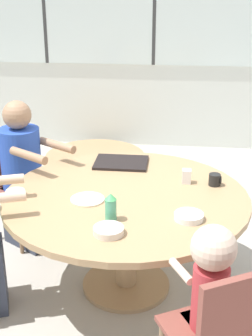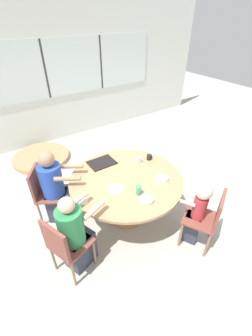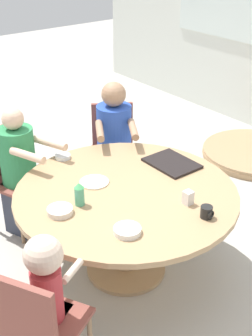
% 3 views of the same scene
% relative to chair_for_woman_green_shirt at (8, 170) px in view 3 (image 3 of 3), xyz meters
% --- Properties ---
extents(ground_plane, '(16.00, 16.00, 0.00)m').
position_rel_chair_for_woman_green_shirt_xyz_m(ground_plane, '(1.08, 0.40, -0.54)').
color(ground_plane, '#B2ADA3').
extents(dining_table, '(1.57, 1.57, 0.70)m').
position_rel_chair_for_woman_green_shirt_xyz_m(dining_table, '(1.08, 0.40, 0.05)').
color(dining_table, tan).
rests_on(dining_table, ground_plane).
extents(chair_for_woman_green_shirt, '(0.51, 0.51, 0.89)m').
position_rel_chair_for_woman_green_shirt_xyz_m(chair_for_woman_green_shirt, '(0.00, 0.00, 0.00)').
color(chair_for_woman_green_shirt, brown).
rests_on(chair_for_woman_green_shirt, ground_plane).
extents(chair_for_man_blue_shirt, '(0.55, 0.55, 0.89)m').
position_rel_chair_for_woman_green_shirt_xyz_m(chair_for_man_blue_shirt, '(0.10, 1.01, 0.00)').
color(chair_for_man_blue_shirt, brown).
rests_on(chair_for_man_blue_shirt, ground_plane).
extents(chair_for_toddler, '(0.54, 0.54, 0.89)m').
position_rel_chair_for_woman_green_shirt_xyz_m(chair_for_toddler, '(1.63, -0.62, 0.00)').
color(chair_for_toddler, brown).
rests_on(chair_for_toddler, ground_plane).
extents(person_woman_green_shirt, '(0.58, 0.45, 1.11)m').
position_rel_chair_for_woman_green_shirt_xyz_m(person_woman_green_shirt, '(0.15, 0.06, -0.03)').
color(person_woman_green_shirt, '#333847').
rests_on(person_woman_green_shirt, ground_plane).
extents(person_man_blue_shirt, '(0.63, 0.55, 1.16)m').
position_rel_chair_for_woman_green_shirt_xyz_m(person_man_blue_shirt, '(0.24, 0.93, -0.01)').
color(person_man_blue_shirt, '#333847').
rests_on(person_man_blue_shirt, ground_plane).
extents(person_toddler, '(0.30, 0.35, 1.00)m').
position_rel_chair_for_woman_green_shirt_xyz_m(person_toddler, '(1.56, -0.49, -0.00)').
color(person_toddler, '#333847').
rests_on(person_toddler, ground_plane).
extents(food_tray_dark, '(0.39, 0.30, 0.02)m').
position_rel_chair_for_woman_green_shirt_xyz_m(food_tray_dark, '(0.99, 0.92, 0.18)').
color(food_tray_dark, black).
rests_on(food_tray_dark, dining_table).
extents(coffee_mug, '(0.08, 0.08, 0.08)m').
position_rel_chair_for_woman_green_shirt_xyz_m(coffee_mug, '(1.66, 0.61, 0.21)').
color(coffee_mug, black).
rests_on(coffee_mug, dining_table).
extents(sippy_cup, '(0.07, 0.07, 0.17)m').
position_rel_chair_for_woman_green_shirt_xyz_m(sippy_cup, '(1.04, 0.05, 0.25)').
color(sippy_cup, '#4CA57F').
rests_on(sippy_cup, dining_table).
extents(milk_carton_small, '(0.06, 0.06, 0.09)m').
position_rel_chair_for_woman_green_shirt_xyz_m(milk_carton_small, '(1.47, 0.62, 0.22)').
color(milk_carton_small, silver).
rests_on(milk_carton_small, dining_table).
extents(bowl_white_shallow, '(0.17, 0.17, 0.04)m').
position_rel_chair_for_woman_green_shirt_xyz_m(bowl_white_shallow, '(1.05, -0.11, 0.19)').
color(bowl_white_shallow, silver).
rests_on(bowl_white_shallow, dining_table).
extents(bowl_cereal, '(0.12, 0.12, 0.03)m').
position_rel_chair_for_woman_green_shirt_xyz_m(bowl_cereal, '(0.38, 0.31, 0.18)').
color(bowl_cereal, silver).
rests_on(bowl_cereal, dining_table).
extents(bowl_fruit, '(0.17, 0.17, 0.04)m').
position_rel_chair_for_woman_green_shirt_xyz_m(bowl_fruit, '(1.48, 0.11, 0.19)').
color(bowl_fruit, white).
rests_on(bowl_fruit, dining_table).
extents(plate_tortillas, '(0.21, 0.21, 0.01)m').
position_rel_chair_for_woman_green_shirt_xyz_m(plate_tortillas, '(0.85, 0.29, 0.17)').
color(plate_tortillas, beige).
rests_on(plate_tortillas, dining_table).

